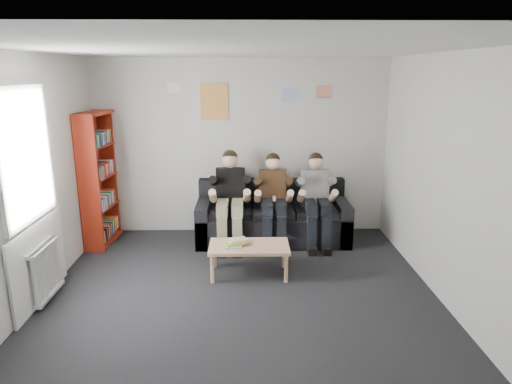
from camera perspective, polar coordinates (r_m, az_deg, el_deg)
room_shell at (r=4.65m, az=-2.15°, el=0.63°), size 5.00×5.00×5.00m
sofa at (r=6.95m, az=2.06°, el=-3.43°), size 2.26×0.92×0.87m
bookshelf at (r=7.03m, az=-19.04°, el=1.55°), size 0.29×0.87×1.94m
coffee_table at (r=5.73m, az=-0.87°, el=-7.10°), size 0.99×0.55×0.40m
game_cases at (r=5.70m, az=-2.56°, el=-6.36°), size 0.27×0.25×0.07m
person_left at (r=6.63m, az=-3.25°, el=-0.95°), size 0.43×0.91×1.39m
person_middle at (r=6.65m, az=2.18°, el=-1.07°), size 0.40×0.86×1.34m
person_right at (r=6.71m, az=7.55°, el=-1.02°), size 0.40×0.87×1.34m
radiator at (r=5.63m, az=-24.73°, el=-8.94°), size 0.10×0.64×0.60m
window at (r=5.44m, az=-26.21°, el=-2.31°), size 0.05×1.30×2.36m
poster_large at (r=7.03m, az=-5.22°, el=11.20°), size 0.42×0.01×0.55m
poster_blue at (r=7.04m, az=4.35°, el=12.04°), size 0.25×0.01×0.20m
poster_pink at (r=7.10m, az=8.48°, el=12.35°), size 0.22×0.01×0.18m
poster_sign at (r=7.08m, az=-10.23°, el=12.68°), size 0.20×0.01×0.14m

